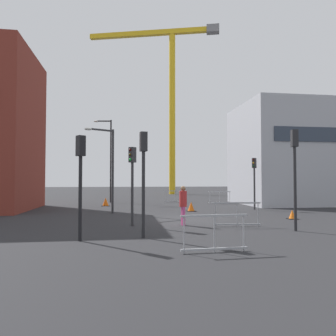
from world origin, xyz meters
name	(u,v)px	position (x,y,z in m)	size (l,w,h in m)	color
ground	(187,220)	(0.00, 0.00, 0.00)	(160.00, 160.00, 0.00)	#28282B
office_block	(310,155)	(12.96, 9.68, 4.26)	(12.48, 7.82, 8.51)	#A8AAB2
construction_crane	(169,83)	(3.45, 30.34, 16.35)	(18.97, 6.34, 24.49)	gold
streetlamp_tall	(109,154)	(-4.54, 13.48, 4.41)	(1.64, 0.39, 7.56)	#232326
streetlamp_short	(108,161)	(-4.19, 3.69, 3.23)	(1.73, 0.99, 5.22)	#2D2D30
traffic_light_verge	(143,166)	(-2.61, -5.04, 2.57)	(0.28, 0.38, 3.81)	#232326
traffic_light_corner	(80,169)	(-4.79, -5.34, 2.43)	(0.36, 0.38, 3.59)	black
traffic_light_crosswalk	(254,175)	(5.83, 5.00, 2.44)	(0.36, 0.37, 3.60)	#2D2D30
traffic_light_near	(295,163)	(3.61, -4.35, 2.76)	(0.29, 0.39, 4.12)	#232326
traffic_light_island	(132,172)	(-2.91, -1.85, 2.42)	(0.36, 0.37, 3.57)	#2D2D30
pedestrian_walking	(183,202)	(-0.59, -2.08, 1.05)	(0.34, 0.34, 1.79)	#D14C8C
safety_barrier_front	(220,197)	(5.06, 10.69, 0.56)	(1.97, 0.15, 1.08)	#B2B5BA
safety_barrier_mid_span	(214,233)	(-0.75, -7.68, 0.56)	(1.99, 0.16, 1.08)	#9EA0A5
safety_barrier_rear	(237,214)	(1.70, -2.83, 0.56)	(2.11, 0.27, 1.08)	gray
safety_barrier_left_run	(175,196)	(1.47, 12.88, 0.56)	(1.97, 0.17, 1.08)	#9EA0A5
traffic_cone_by_barrier	(191,207)	(1.17, 4.39, 0.29)	(0.61, 0.61, 0.62)	black
traffic_cone_striped	(292,215)	(5.56, -0.57, 0.23)	(0.49, 0.49, 0.50)	black
traffic_cone_on_verge	(106,202)	(-4.62, 9.62, 0.31)	(0.66, 0.66, 0.67)	black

